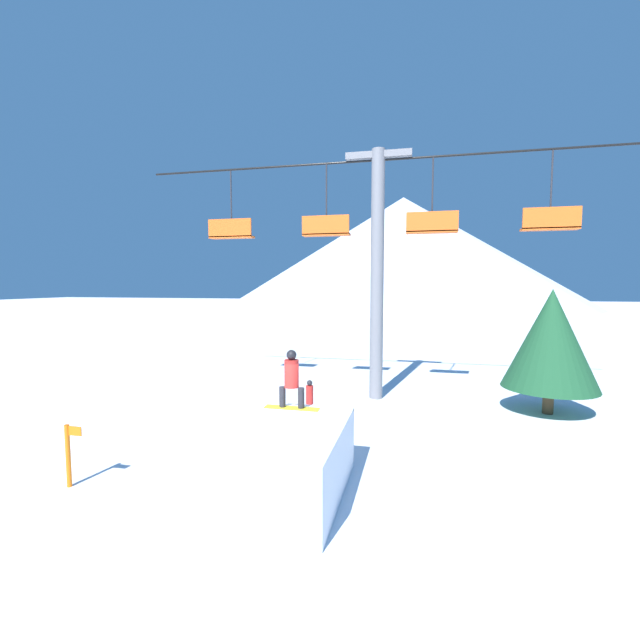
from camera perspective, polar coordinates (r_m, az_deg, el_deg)
The scene contains 8 objects.
ground_plane at distance 10.46m, azimuth -6.92°, elevation -19.67°, with size 220.00×220.00×0.00m, color white.
mountain_ridge at distance 88.80m, azimuth 10.97°, elevation 8.90°, with size 69.92×69.92×21.58m.
snow_ramp at distance 9.33m, azimuth -6.85°, elevation -18.03°, with size 3.04×3.42×1.42m.
snowboarder at distance 10.04m, azimuth -3.81°, elevation -7.86°, with size 1.30×0.34×1.39m.
chairlift at distance 16.13m, azimuth 7.64°, elevation 8.45°, with size 18.20×0.49×9.22m.
pine_tree_near at distance 16.06m, azimuth 28.42°, elevation -2.25°, with size 3.01×3.01×4.18m.
trail_marker at distance 10.92m, azimuth -30.50°, elevation -15.09°, with size 0.41×0.10×1.36m.
distant_skier at distance 14.08m, azimuth -1.39°, elevation -10.25°, with size 0.24×0.24×1.23m.
Camera 1 is at (3.28, -8.94, 4.33)m, focal length 24.00 mm.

